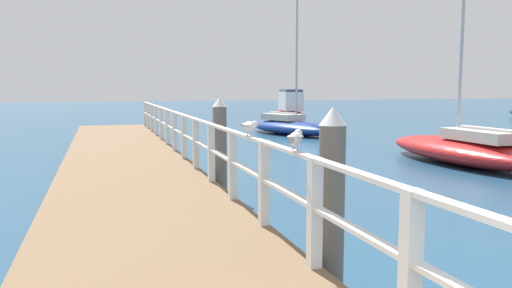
# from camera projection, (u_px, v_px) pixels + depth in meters

# --- Properties ---
(pier_deck) EXTENTS (2.92, 23.84, 0.48)m
(pier_deck) POSITION_uv_depth(u_px,v_px,m) (127.00, 171.00, 12.14)
(pier_deck) COLOR brown
(pier_deck) RESTS_ON ground_plane
(pier_railing) EXTENTS (0.12, 22.36, 1.08)m
(pier_railing) POSITION_uv_depth(u_px,v_px,m) (184.00, 132.00, 12.44)
(pier_railing) COLOR silver
(pier_railing) RESTS_ON pier_deck
(dock_piling_near) EXTENTS (0.29, 0.29, 2.02)m
(dock_piling_near) POSITION_uv_depth(u_px,v_px,m) (332.00, 200.00, 5.42)
(dock_piling_near) COLOR #6B6056
(dock_piling_near) RESTS_ON ground_plane
(dock_piling_far) EXTENTS (0.29, 0.29, 2.02)m
(dock_piling_far) POSITION_uv_depth(u_px,v_px,m) (220.00, 146.00, 10.43)
(dock_piling_far) COLOR #6B6056
(dock_piling_far) RESTS_ON ground_plane
(seagull_foreground) EXTENTS (0.29, 0.43, 0.21)m
(seagull_foreground) POSITION_uv_depth(u_px,v_px,m) (295.00, 138.00, 5.35)
(seagull_foreground) COLOR white
(seagull_foreground) RESTS_ON pier_railing
(seagull_background) EXTENTS (0.21, 0.48, 0.21)m
(seagull_background) POSITION_uv_depth(u_px,v_px,m) (249.00, 126.00, 6.97)
(seagull_background) COLOR white
(seagull_background) RESTS_ON pier_railing
(boat_0) EXTENTS (3.80, 6.06, 6.41)m
(boat_0) POSITION_uv_depth(u_px,v_px,m) (291.00, 126.00, 24.00)
(boat_0) COLOR navy
(boat_0) RESTS_ON ground_plane
(boat_2) EXTENTS (2.16, 6.31, 8.33)m
(boat_2) POSITION_uv_depth(u_px,v_px,m) (466.00, 149.00, 14.69)
(boat_2) COLOR red
(boat_2) RESTS_ON ground_plane
(boat_3) EXTENTS (2.68, 6.11, 2.07)m
(boat_3) POSITION_uv_depth(u_px,v_px,m) (289.00, 111.00, 32.79)
(boat_3) COLOR red
(boat_3) RESTS_ON ground_plane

